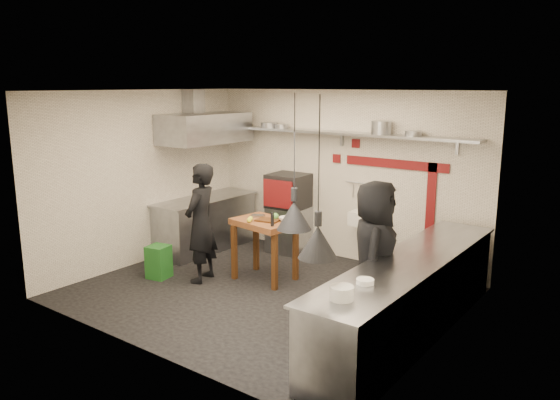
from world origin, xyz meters
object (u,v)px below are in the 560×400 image
Objects in this scene: chef_right at (374,254)px; prep_table at (265,250)px; combi_oven at (289,191)px; green_bin at (159,262)px; oven_stand at (290,229)px; chef_left at (201,223)px.

prep_table is at bearing 53.36° from chef_right.
chef_right reaches higher than prep_table.
chef_right is at bearing -39.19° from combi_oven.
green_bin is 0.28× the size of chef_right.
green_bin is at bearing -113.63° from combi_oven.
oven_stand is 0.45× the size of chef_left.
oven_stand is at bearing 30.54° from chef_right.
chef_left reaches higher than green_bin.
chef_left is at bearing -100.15° from oven_stand.
green_bin is at bearing 73.65° from chef_right.
prep_table is (0.52, -1.36, 0.06)m from oven_stand.
green_bin is 0.54× the size of prep_table.
oven_stand is at bearing 70.15° from green_bin.
green_bin is at bearing -113.85° from oven_stand.
prep_table is 1.03m from chef_left.
chef_right is (2.03, -0.45, 0.43)m from prep_table.
green_bin is 0.93m from chef_left.
chef_left reaches higher than prep_table.
oven_stand is 3.16m from chef_right.
chef_right reaches higher than chef_left.
chef_left is (-0.20, -1.94, -0.21)m from combi_oven.
oven_stand is 1.60× the size of green_bin.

